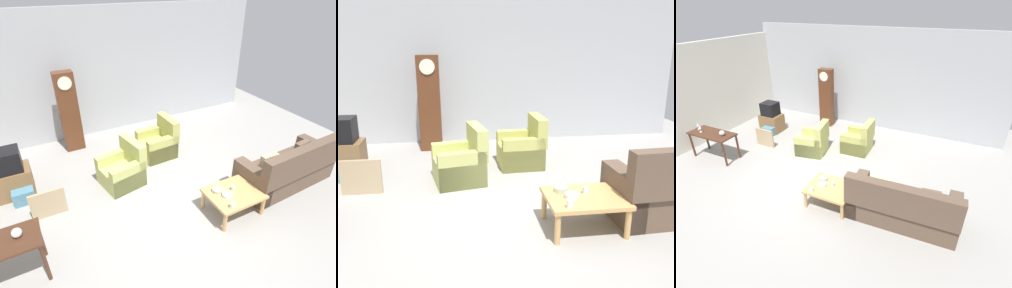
% 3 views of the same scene
% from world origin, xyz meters
% --- Properties ---
extents(ground_plane, '(10.40, 10.40, 0.00)m').
position_xyz_m(ground_plane, '(0.00, 0.00, 0.00)').
color(ground_plane, '#999691').
extents(garage_door_wall, '(8.40, 0.16, 3.20)m').
position_xyz_m(garage_door_wall, '(0.00, 3.60, 1.60)').
color(garage_door_wall, '#ADAFB5').
rests_on(garage_door_wall, ground_plane).
extents(couch_floral, '(2.13, 0.96, 1.04)m').
position_xyz_m(couch_floral, '(2.17, -0.57, 0.35)').
color(couch_floral, brown).
rests_on(couch_floral, ground_plane).
extents(armchair_olive_near, '(0.92, 0.90, 0.92)m').
position_xyz_m(armchair_olive_near, '(-0.78, 1.05, 0.31)').
color(armchair_olive_near, '#B7BC66').
rests_on(armchair_olive_near, ground_plane).
extents(armchair_olive_far, '(0.82, 0.79, 0.92)m').
position_xyz_m(armchair_olive_far, '(0.35, 1.69, 0.31)').
color(armchair_olive_far, tan).
rests_on(armchair_olive_far, ground_plane).
extents(coffee_table_wood, '(0.96, 0.76, 0.43)m').
position_xyz_m(coffee_table_wood, '(0.68, -0.69, 0.37)').
color(coffee_table_wood, tan).
rests_on(coffee_table_wood, ground_plane).
extents(grandfather_clock, '(0.44, 0.30, 1.95)m').
position_xyz_m(grandfather_clock, '(-1.36, 2.96, 0.98)').
color(grandfather_clock, '#562D19').
rests_on(grandfather_clock, ground_plane).
extents(tv_stand_cabinet, '(0.68, 0.52, 0.57)m').
position_xyz_m(tv_stand_cabinet, '(-2.79, 1.72, 0.29)').
color(tv_stand_cabinet, brown).
rests_on(tv_stand_cabinet, ground_plane).
extents(tv_crt, '(0.48, 0.44, 0.42)m').
position_xyz_m(tv_crt, '(-2.79, 1.72, 0.78)').
color(tv_crt, black).
rests_on(tv_crt, tv_stand_cabinet).
extents(framed_picture_leaning, '(0.60, 0.05, 0.54)m').
position_xyz_m(framed_picture_leaning, '(-2.29, 0.76, 0.27)').
color(framed_picture_leaning, tan).
rests_on(framed_picture_leaning, ground_plane).
extents(storage_box_blue, '(0.38, 0.45, 0.28)m').
position_xyz_m(storage_box_blue, '(-2.67, 1.46, 0.14)').
color(storage_box_blue, teal).
rests_on(storage_box_blue, ground_plane).
extents(glass_dome_cloche, '(0.14, 0.14, 0.14)m').
position_xyz_m(glass_dome_cloche, '(-2.73, -0.30, 0.81)').
color(glass_dome_cloche, silver).
rests_on(glass_dome_cloche, console_table_dark).
extents(cup_white_porcelain, '(0.08, 0.08, 0.10)m').
position_xyz_m(cup_white_porcelain, '(0.40, -0.98, 0.48)').
color(cup_white_porcelain, white).
rests_on(cup_white_porcelain, coffee_table_wood).
extents(cup_blue_rimmed, '(0.07, 0.07, 0.09)m').
position_xyz_m(cup_blue_rimmed, '(0.71, -0.62, 0.47)').
color(cup_blue_rimmed, silver).
rests_on(cup_blue_rimmed, coffee_table_wood).
extents(bowl_white_stacked, '(0.18, 0.18, 0.06)m').
position_xyz_m(bowl_white_stacked, '(0.51, -0.71, 0.46)').
color(bowl_white_stacked, white).
rests_on(bowl_white_stacked, coffee_table_wood).
extents(bowl_shallow_green, '(0.18, 0.18, 0.06)m').
position_xyz_m(bowl_shallow_green, '(0.43, -0.53, 0.46)').
color(bowl_shallow_green, '#B2C69E').
rests_on(bowl_shallow_green, coffee_table_wood).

